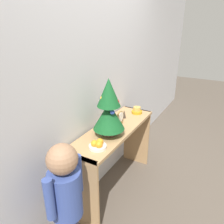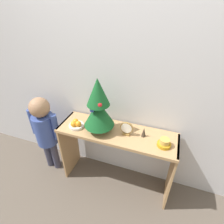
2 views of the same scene
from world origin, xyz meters
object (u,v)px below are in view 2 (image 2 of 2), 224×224
(figurine, at_px, (144,132))
(child_figure, at_px, (45,128))
(desk_clock, at_px, (127,129))
(singing_bowl, at_px, (164,143))
(mini_tree, at_px, (99,107))
(fruit_bowl, at_px, (76,124))

(figurine, bearing_deg, child_figure, -175.81)
(figurine, xyz_separation_m, child_figure, (-1.12, -0.08, -0.18))
(desk_clock, height_order, child_figure, child_figure)
(desk_clock, bearing_deg, singing_bowl, -5.95)
(singing_bowl, bearing_deg, child_figure, -179.48)
(figurine, bearing_deg, singing_bowl, -19.30)
(mini_tree, distance_m, singing_bowl, 0.68)
(mini_tree, height_order, desk_clock, mini_tree)
(singing_bowl, xyz_separation_m, child_figure, (-1.32, -0.01, -0.16))
(fruit_bowl, distance_m, singing_bowl, 0.89)
(mini_tree, height_order, fruit_bowl, mini_tree)
(desk_clock, bearing_deg, mini_tree, -175.24)
(mini_tree, bearing_deg, desk_clock, 4.76)
(mini_tree, xyz_separation_m, desk_clock, (0.27, 0.02, -0.20))
(desk_clock, bearing_deg, child_figure, -177.02)
(singing_bowl, distance_m, desk_clock, 0.37)
(fruit_bowl, height_order, desk_clock, desk_clock)
(fruit_bowl, bearing_deg, mini_tree, 7.41)
(mini_tree, relative_size, singing_bowl, 4.54)
(mini_tree, bearing_deg, figurine, 7.17)
(mini_tree, height_order, singing_bowl, mini_tree)
(mini_tree, xyz_separation_m, child_figure, (-0.68, -0.03, -0.41))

